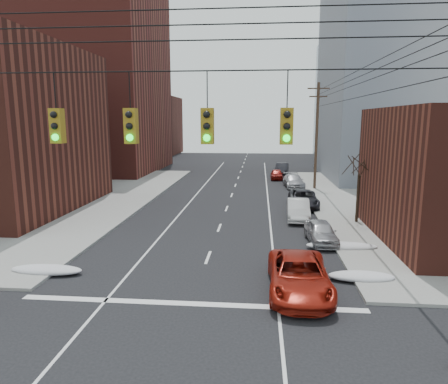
% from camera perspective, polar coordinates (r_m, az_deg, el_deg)
% --- Properties ---
extents(building_brick_tall, '(24.00, 20.00, 30.00)m').
position_cam_1_polar(building_brick_tall, '(62.74, -21.01, 16.70)').
color(building_brick_tall, maroon).
rests_on(building_brick_tall, ground).
extents(building_brick_far, '(22.00, 18.00, 12.00)m').
position_cam_1_polar(building_brick_far, '(87.12, -14.28, 9.14)').
color(building_brick_far, '#4F2017').
rests_on(building_brick_far, ground).
extents(building_office, '(22.00, 20.00, 25.00)m').
position_cam_1_polar(building_office, '(55.96, 26.21, 14.62)').
color(building_office, gray).
rests_on(building_office, ground).
extents(building_glass, '(20.00, 18.00, 22.00)m').
position_cam_1_polar(building_glass, '(81.20, 20.84, 12.26)').
color(building_glass, gray).
rests_on(building_glass, ground).
extents(utility_pole_far, '(2.20, 0.28, 11.00)m').
position_cam_1_polar(utility_pole_far, '(42.68, 13.09, 8.02)').
color(utility_pole_far, '#473323').
rests_on(utility_pole_far, ground).
extents(traffic_signals, '(17.00, 0.42, 2.02)m').
position_cam_1_polar(traffic_signals, '(11.52, -7.93, 9.64)').
color(traffic_signals, black).
rests_on(traffic_signals, ground).
extents(bare_tree, '(2.09, 2.20, 4.93)m').
position_cam_1_polar(bare_tree, '(29.51, 18.59, 0.08)').
color(bare_tree, black).
rests_on(bare_tree, ground).
extents(snow_nw, '(3.50, 1.08, 0.42)m').
position_cam_1_polar(snow_nw, '(21.20, -24.02, -10.12)').
color(snow_nw, silver).
rests_on(snow_nw, ground).
extents(snow_ne, '(3.00, 1.08, 0.42)m').
position_cam_1_polar(snow_ne, '(19.69, 19.02, -11.34)').
color(snow_ne, silver).
rests_on(snow_ne, ground).
extents(snow_east_far, '(4.00, 1.08, 0.42)m').
position_cam_1_polar(snow_east_far, '(23.83, 16.45, -7.40)').
color(snow_east_far, silver).
rests_on(snow_east_far, ground).
extents(red_pickup, '(2.57, 5.52, 1.53)m').
position_cam_1_polar(red_pickup, '(17.60, 10.66, -11.61)').
color(red_pickup, maroon).
rests_on(red_pickup, ground).
extents(parked_car_a, '(1.85, 4.02, 1.34)m').
position_cam_1_polar(parked_car_a, '(24.66, 13.68, -5.56)').
color(parked_car_a, '#A1A0A4').
rests_on(parked_car_a, ground).
extents(parked_car_b, '(1.76, 4.54, 1.47)m').
position_cam_1_polar(parked_car_b, '(29.98, 10.56, -2.49)').
color(parked_car_b, silver).
rests_on(parked_car_b, ground).
extents(parked_car_c, '(2.46, 5.15, 1.42)m').
position_cam_1_polar(parked_car_c, '(34.27, 11.27, -0.96)').
color(parked_car_c, black).
rests_on(parked_car_c, ground).
extents(parked_car_d, '(2.34, 4.93, 1.39)m').
position_cam_1_polar(parked_car_d, '(44.17, 9.91, 1.56)').
color(parked_car_d, '#A0A0A4').
rests_on(parked_car_d, ground).
extents(parked_car_e, '(1.49, 3.68, 1.25)m').
position_cam_1_polar(parked_car_e, '(49.78, 7.53, 2.52)').
color(parked_car_e, maroon).
rests_on(parked_car_e, ground).
extents(parked_car_f, '(2.13, 4.65, 1.48)m').
position_cam_1_polar(parked_car_f, '(54.74, 8.27, 3.32)').
color(parked_car_f, black).
rests_on(parked_car_f, ground).
extents(lot_car_a, '(5.02, 2.75, 1.57)m').
position_cam_1_polar(lot_car_a, '(32.21, -27.83, -2.28)').
color(lot_car_a, silver).
rests_on(lot_car_a, sidewalk_nw).
extents(lot_car_b, '(4.94, 3.22, 1.26)m').
position_cam_1_polar(lot_car_b, '(42.35, -18.83, 0.91)').
color(lot_car_b, silver).
rests_on(lot_car_b, sidewalk_nw).
extents(lot_car_c, '(5.25, 3.11, 1.43)m').
position_cam_1_polar(lot_car_c, '(35.88, -27.86, -1.22)').
color(lot_car_c, black).
rests_on(lot_car_c, sidewalk_nw).
extents(lot_car_d, '(4.79, 2.39, 1.57)m').
position_cam_1_polar(lot_car_d, '(42.16, -23.05, 0.81)').
color(lot_car_d, '#A1A0A5').
rests_on(lot_car_d, sidewalk_nw).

